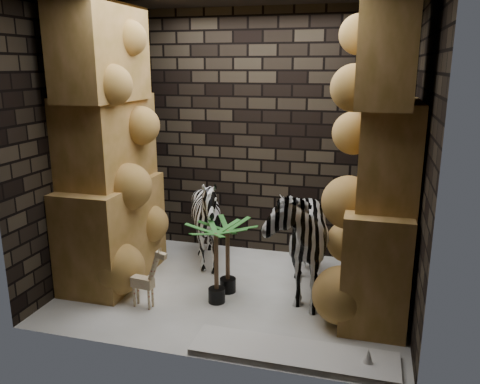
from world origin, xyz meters
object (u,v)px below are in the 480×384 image
(zebra_left, at_px, (207,226))
(palm_front, at_px, (228,257))
(zebra_right, at_px, (296,226))
(giraffe_toy, at_px, (142,276))
(palm_back, at_px, (216,264))
(surfboard, at_px, (293,354))

(zebra_left, height_order, palm_front, zebra_left)
(zebra_right, height_order, giraffe_toy, zebra_right)
(zebra_right, height_order, zebra_left, zebra_right)
(palm_front, distance_m, palm_back, 0.26)
(zebra_right, relative_size, surfboard, 0.86)
(palm_front, bearing_deg, giraffe_toy, -142.97)
(palm_front, bearing_deg, surfboard, -49.00)
(palm_back, bearing_deg, surfboard, -39.17)
(giraffe_toy, bearing_deg, palm_back, 30.42)
(zebra_right, xyz_separation_m, zebra_left, (-1.09, 0.37, -0.21))
(palm_front, height_order, surfboard, palm_front)
(zebra_right, xyz_separation_m, giraffe_toy, (-1.39, -0.72, -0.40))
(zebra_right, relative_size, giraffe_toy, 2.20)
(zebra_right, distance_m, zebra_left, 1.17)
(giraffe_toy, distance_m, palm_front, 0.90)
(giraffe_toy, relative_size, palm_front, 0.85)
(surfboard, bearing_deg, palm_back, 140.73)
(zebra_left, relative_size, giraffe_toy, 1.73)
(zebra_left, relative_size, palm_back, 1.38)
(zebra_right, relative_size, zebra_left, 1.27)
(zebra_right, bearing_deg, palm_back, -159.37)
(palm_front, bearing_deg, palm_back, -99.09)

